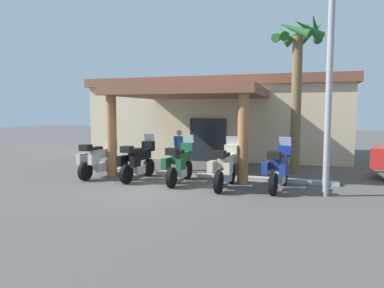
% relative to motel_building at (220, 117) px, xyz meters
% --- Properties ---
extents(ground_plane, '(80.00, 80.00, 0.00)m').
position_rel_motel_building_xyz_m(ground_plane, '(0.12, -9.05, -2.13)').
color(ground_plane, '#514F4C').
extents(motel_building, '(13.87, 11.73, 4.15)m').
position_rel_motel_building_xyz_m(motel_building, '(0.00, 0.00, 0.00)').
color(motel_building, beige).
rests_on(motel_building, ground_plane).
extents(motorcycle_silver, '(0.72, 2.21, 1.61)m').
position_rel_motel_building_xyz_m(motorcycle_silver, '(-2.49, -8.10, -1.43)').
color(motorcycle_silver, black).
rests_on(motorcycle_silver, ground_plane).
extents(motorcycle_black, '(0.72, 2.21, 1.61)m').
position_rel_motel_building_xyz_m(motorcycle_black, '(-0.85, -8.09, -1.43)').
color(motorcycle_black, black).
rests_on(motorcycle_black, ground_plane).
extents(motorcycle_green, '(0.71, 2.21, 1.61)m').
position_rel_motel_building_xyz_m(motorcycle_green, '(0.80, -8.15, -1.43)').
color(motorcycle_green, black).
rests_on(motorcycle_green, ground_plane).
extents(motorcycle_cream, '(0.71, 2.21, 1.61)m').
position_rel_motel_building_xyz_m(motorcycle_cream, '(2.44, -8.37, -1.43)').
color(motorcycle_cream, black).
rests_on(motorcycle_cream, ground_plane).
extents(motorcycle_blue, '(0.74, 2.21, 1.61)m').
position_rel_motel_building_xyz_m(motorcycle_blue, '(4.09, -8.08, -1.43)').
color(motorcycle_blue, black).
rests_on(motorcycle_blue, ground_plane).
extents(pedestrian, '(0.33, 0.46, 1.69)m').
position_rel_motel_building_xyz_m(pedestrian, '(-0.18, -5.78, -1.16)').
color(pedestrian, black).
rests_on(pedestrian, ground_plane).
extents(palm_tree_near_portico, '(2.06, 2.12, 6.14)m').
position_rel_motel_building_xyz_m(palm_tree_near_portico, '(4.34, -4.62, 2.23)').
color(palm_tree_near_portico, brown).
rests_on(palm_tree_near_portico, ground_plane).
extents(roadside_sign, '(1.40, 0.18, 6.93)m').
position_rel_motel_building_xyz_m(roadside_sign, '(5.45, -8.42, 2.50)').
color(roadside_sign, '#99999E').
rests_on(roadside_sign, ground_plane).
extents(curb_strip, '(10.23, 0.36, 0.12)m').
position_rel_motel_building_xyz_m(curb_strip, '(0.80, -6.73, -2.07)').
color(curb_strip, '#ADA89E').
rests_on(curb_strip, ground_plane).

